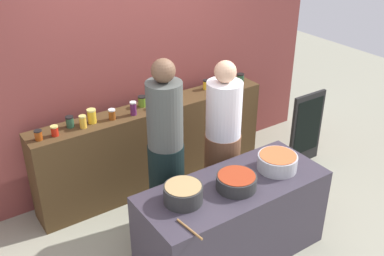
# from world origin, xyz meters

# --- Properties ---
(ground) EXTENTS (12.00, 12.00, 0.00)m
(ground) POSITION_xyz_m (0.00, 0.00, 0.00)
(ground) COLOR #9A9983
(storefront_wall) EXTENTS (4.80, 0.12, 3.00)m
(storefront_wall) POSITION_xyz_m (0.00, 1.45, 1.50)
(storefront_wall) COLOR brown
(storefront_wall) RESTS_ON ground
(display_shelf) EXTENTS (2.70, 0.36, 0.98)m
(display_shelf) POSITION_xyz_m (0.00, 1.10, 0.49)
(display_shelf) COLOR #48321A
(display_shelf) RESTS_ON ground
(prep_table) EXTENTS (1.70, 0.70, 0.79)m
(prep_table) POSITION_xyz_m (0.00, -0.30, 0.39)
(prep_table) COLOR #38313E
(prep_table) RESTS_ON ground
(preserve_jar_0) EXTENTS (0.07, 0.07, 0.10)m
(preserve_jar_0) POSITION_xyz_m (-1.23, 1.05, 1.03)
(preserve_jar_0) COLOR #953B0F
(preserve_jar_0) RESTS_ON display_shelf
(preserve_jar_1) EXTENTS (0.07, 0.07, 0.10)m
(preserve_jar_1) POSITION_xyz_m (-1.08, 1.05, 1.03)
(preserve_jar_1) COLOR red
(preserve_jar_1) RESTS_ON display_shelf
(preserve_jar_2) EXTENTS (0.08, 0.08, 0.11)m
(preserve_jar_2) POSITION_xyz_m (-0.90, 1.14, 1.04)
(preserve_jar_2) COLOR #2A553A
(preserve_jar_2) RESTS_ON display_shelf
(preserve_jar_3) EXTENTS (0.07, 0.07, 0.13)m
(preserve_jar_3) POSITION_xyz_m (-0.80, 1.05, 1.05)
(preserve_jar_3) COLOR gold
(preserve_jar_3) RESTS_ON display_shelf
(preserve_jar_4) EXTENTS (0.09, 0.09, 0.14)m
(preserve_jar_4) POSITION_xyz_m (-0.68, 1.10, 1.06)
(preserve_jar_4) COLOR gold
(preserve_jar_4) RESTS_ON display_shelf
(preserve_jar_5) EXTENTS (0.07, 0.07, 0.11)m
(preserve_jar_5) POSITION_xyz_m (-0.49, 1.06, 1.04)
(preserve_jar_5) COLOR brown
(preserve_jar_5) RESTS_ON display_shelf
(preserve_jar_6) EXTENTS (0.07, 0.07, 0.14)m
(preserve_jar_6) POSITION_xyz_m (-0.26, 1.03, 1.06)
(preserve_jar_6) COLOR #5A2050
(preserve_jar_6) RESTS_ON display_shelf
(preserve_jar_7) EXTENTS (0.09, 0.09, 0.12)m
(preserve_jar_7) POSITION_xyz_m (-0.09, 1.16, 1.04)
(preserve_jar_7) COLOR olive
(preserve_jar_7) RESTS_ON display_shelf
(preserve_jar_8) EXTENTS (0.07, 0.07, 0.11)m
(preserve_jar_8) POSITION_xyz_m (0.03, 1.04, 1.04)
(preserve_jar_8) COLOR red
(preserve_jar_8) RESTS_ON display_shelf
(preserve_jar_9) EXTENTS (0.08, 0.08, 0.12)m
(preserve_jar_9) POSITION_xyz_m (0.21, 1.11, 1.04)
(preserve_jar_9) COLOR brown
(preserve_jar_9) RESTS_ON display_shelf
(preserve_jar_10) EXTENTS (0.07, 0.07, 0.11)m
(preserve_jar_10) POSITION_xyz_m (0.74, 1.16, 1.04)
(preserve_jar_10) COLOR yellow
(preserve_jar_10) RESTS_ON display_shelf
(preserve_jar_11) EXTENTS (0.09, 0.09, 0.11)m
(preserve_jar_11) POSITION_xyz_m (1.19, 1.09, 1.04)
(preserve_jar_11) COLOR #264F32
(preserve_jar_11) RESTS_ON display_shelf
(cooking_pot_left) EXTENTS (0.32, 0.32, 0.16)m
(cooking_pot_left) POSITION_xyz_m (-0.50, -0.26, 0.86)
(cooking_pot_left) COLOR #2D2D2D
(cooking_pot_left) RESTS_ON prep_table
(cooking_pot_center) EXTENTS (0.35, 0.35, 0.13)m
(cooking_pot_center) POSITION_xyz_m (-0.02, -0.35, 0.85)
(cooking_pot_center) COLOR #2D2D2D
(cooking_pot_center) RESTS_ON prep_table
(cooking_pot_right) EXTENTS (0.36, 0.36, 0.15)m
(cooking_pot_right) POSITION_xyz_m (0.47, -0.33, 0.86)
(cooking_pot_right) COLOR #B7B7BC
(cooking_pot_right) RESTS_ON prep_table
(wooden_spoon) EXTENTS (0.05, 0.29, 0.02)m
(wooden_spoon) POSITION_xyz_m (-0.65, -0.58, 0.80)
(wooden_spoon) COLOR #9E703D
(wooden_spoon) RESTS_ON prep_table
(cook_with_tongs) EXTENTS (0.34, 0.34, 1.81)m
(cook_with_tongs) POSITION_xyz_m (-0.32, 0.29, 0.83)
(cook_with_tongs) COLOR black
(cook_with_tongs) RESTS_ON ground
(cook_in_cap) EXTENTS (0.36, 0.36, 1.67)m
(cook_in_cap) POSITION_xyz_m (0.32, 0.29, 0.76)
(cook_in_cap) COLOR brown
(cook_in_cap) RESTS_ON ground
(chalkboard_sign) EXTENTS (0.49, 0.05, 0.92)m
(chalkboard_sign) POSITION_xyz_m (1.76, 0.47, 0.47)
(chalkboard_sign) COLOR black
(chalkboard_sign) RESTS_ON ground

